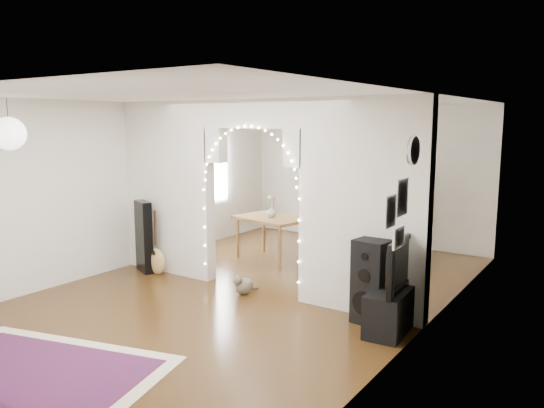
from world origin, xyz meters
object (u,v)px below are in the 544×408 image
Objects in this scene: dining_table at (271,221)px; floor_speaker at (371,282)px; acoustic_guitar at (156,251)px; bookcase at (380,208)px; dining_chair_right at (358,258)px; dining_chair_left at (359,240)px; media_console at (393,308)px.

floor_speaker is at bearing -22.18° from dining_table.
bookcase is (2.17, 3.75, 0.36)m from acoustic_guitar.
bookcase is at bearing 71.17° from dining_table.
bookcase reaches higher than floor_speaker.
bookcase is 2.58× the size of dining_chair_right.
dining_chair_left is (-1.54, 2.99, -0.26)m from floor_speaker.
acoustic_guitar is 0.65× the size of dining_table.
media_console is (3.93, -0.05, -0.13)m from acoustic_guitar.
acoustic_guitar is at bearing -139.49° from dining_chair_left.
acoustic_guitar reaches higher than dining_chair_right.
acoustic_guitar is 2.04m from dining_table.
acoustic_guitar reaches higher than dining_chair_left.
acoustic_guitar is at bearing -150.97° from dining_chair_right.
media_console is at bearing -64.25° from bookcase.
acoustic_guitar reaches higher than media_console.
acoustic_guitar is at bearing 175.63° from media_console.
dining_chair_right is (0.47, -1.98, -0.48)m from bookcase.
dining_chair_right is (1.64, 0.01, -0.42)m from dining_table.
acoustic_guitar is 3.18m from dining_chair_right.
floor_speaker is 4.03m from bookcase.
media_console is at bearing 19.57° from acoustic_guitar.
bookcase is (-1.75, 3.80, 0.49)m from media_console.
dining_chair_left is at bearing 124.72° from floor_speaker.
dining_table is (-2.92, 1.80, 0.43)m from media_console.
floor_speaker is 3.17m from dining_table.
acoustic_guitar is 1.58× the size of dining_chair_left.
dining_chair_left is at bearing 117.46° from media_console.
dining_chair_left is (1.09, 1.23, -0.43)m from dining_table.
dining_chair_right is at bearing 126.62° from floor_speaker.
acoustic_guitar is 4.35m from bookcase.
bookcase is 2.09m from dining_chair_right.
dining_table is 2.33× the size of dining_chair_right.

